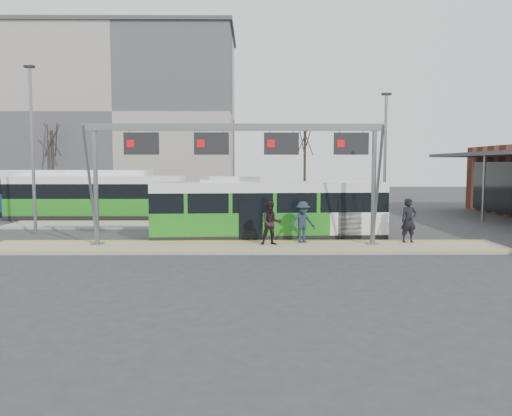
{
  "coord_description": "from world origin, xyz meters",
  "views": [
    {
      "loc": [
        0.26,
        -21.22,
        3.61
      ],
      "look_at": [
        0.43,
        3.0,
        1.49
      ],
      "focal_mm": 35.0,
      "sensor_mm": 36.0,
      "label": 1
    }
  ],
  "objects_px": {
    "passenger_a": "(409,220)",
    "passenger_b": "(271,223)",
    "hero_bus": "(268,211)",
    "gantry": "(238,148)",
    "passenger_c": "(303,222)"
  },
  "relations": [
    {
      "from": "passenger_a",
      "to": "passenger_b",
      "type": "height_order",
      "value": "passenger_a"
    },
    {
      "from": "hero_bus",
      "to": "gantry",
      "type": "bearing_deg",
      "value": -122.38
    },
    {
      "from": "passenger_a",
      "to": "passenger_b",
      "type": "bearing_deg",
      "value": 177.6
    },
    {
      "from": "passenger_b",
      "to": "hero_bus",
      "type": "bearing_deg",
      "value": 85.03
    },
    {
      "from": "passenger_b",
      "to": "passenger_a",
      "type": "bearing_deg",
      "value": -0.47
    },
    {
      "from": "passenger_a",
      "to": "hero_bus",
      "type": "bearing_deg",
      "value": 154.16
    },
    {
      "from": "hero_bus",
      "to": "passenger_c",
      "type": "relative_size",
      "value": 6.14
    },
    {
      "from": "gantry",
      "to": "passenger_b",
      "type": "height_order",
      "value": "gantry"
    },
    {
      "from": "gantry",
      "to": "hero_bus",
      "type": "bearing_deg",
      "value": 61.38
    },
    {
      "from": "gantry",
      "to": "hero_bus",
      "type": "relative_size",
      "value": 1.16
    },
    {
      "from": "hero_bus",
      "to": "passenger_b",
      "type": "distance_m",
      "value": 2.62
    },
    {
      "from": "passenger_a",
      "to": "passenger_b",
      "type": "relative_size",
      "value": 1.04
    },
    {
      "from": "gantry",
      "to": "passenger_c",
      "type": "bearing_deg",
      "value": 8.99
    },
    {
      "from": "gantry",
      "to": "hero_bus",
      "type": "xyz_separation_m",
      "value": [
        1.34,
        2.45,
        -2.9
      ]
    },
    {
      "from": "hero_bus",
      "to": "passenger_b",
      "type": "height_order",
      "value": "hero_bus"
    }
  ]
}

